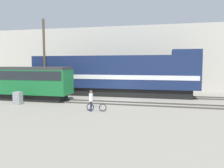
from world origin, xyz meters
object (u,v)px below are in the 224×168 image
bicycle (96,107)px  utility_pole_left (44,58)px  freight_locomotive (114,75)px  person (91,99)px  streetcar (27,81)px  signal_box (18,98)px

bicycle → utility_pole_left: size_ratio=0.19×
freight_locomotive → person: bearing=-89.0°
bicycle → person: size_ratio=0.96×
person → bicycle: bearing=23.8°
streetcar → person: (8.42, -3.83, -0.97)m
utility_pole_left → signal_box: 6.42m
bicycle → signal_box: size_ratio=1.38×
utility_pole_left → streetcar: bearing=-103.5°
streetcar → bicycle: bearing=-22.5°
person → utility_pole_left: bearing=140.4°
streetcar → bicycle: size_ratio=5.80×
streetcar → bicycle: 9.70m
streetcar → person: size_ratio=5.59×
freight_locomotive → utility_pole_left: (-7.63, -2.61, 1.96)m
freight_locomotive → utility_pole_left: bearing=-161.1°
freight_locomotive → person: size_ratio=11.52×
bicycle → streetcar: bearing=157.5°
freight_locomotive → bicycle: (0.57, -8.88, -2.19)m
streetcar → freight_locomotive: bearing=32.3°
signal_box → streetcar: bearing=106.1°
person → utility_pole_left: 10.68m
streetcar → bicycle: (8.82, -3.66, -1.70)m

